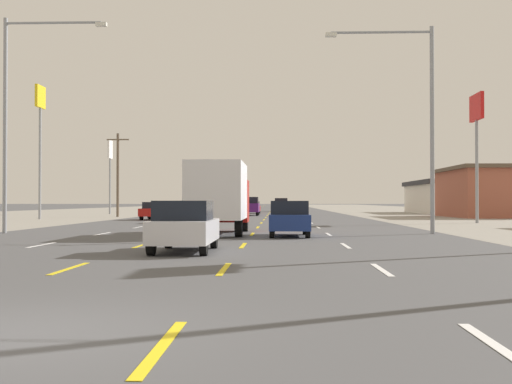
{
  "coord_description": "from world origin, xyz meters",
  "views": [
    {
      "loc": [
        2.97,
        -7.09,
        1.52
      ],
      "look_at": [
        0.06,
        73.27,
        2.7
      ],
      "focal_mm": 44.29,
      "sensor_mm": 36.0,
      "label": 1
    }
  ],
  "objects_px": {
    "box_truck_center_turn_mid": "(219,194)",
    "streetlight_left_row_0": "(16,107)",
    "suv_inner_left_farther": "(211,207)",
    "suv_inner_right_distant_b": "(281,205)",
    "sedan_inner_left_midfar": "(185,212)",
    "sedan_far_left_far": "(155,211)",
    "hatchback_inner_right_near": "(289,218)",
    "sedan_far_left_distant_c": "(227,205)",
    "pole_sign_left_row_1": "(40,120)",
    "pole_sign_right_row_1": "(477,122)",
    "hatchback_center_turn_nearest": "(185,226)",
    "pole_sign_left_row_2": "(110,160)",
    "streetlight_right_row_0": "(420,111)",
    "hatchback_center_turn_distant_a": "(253,207)",
    "suv_center_turn_farthest": "(250,206)"
  },
  "relations": [
    {
      "from": "pole_sign_left_row_2",
      "to": "pole_sign_right_row_1",
      "type": "bearing_deg",
      "value": -41.08
    },
    {
      "from": "sedan_far_left_distant_c",
      "to": "streetlight_right_row_0",
      "type": "relative_size",
      "value": 0.46
    },
    {
      "from": "sedan_inner_left_midfar",
      "to": "sedan_far_left_far",
      "type": "height_order",
      "value": "same"
    },
    {
      "from": "suv_center_turn_farthest",
      "to": "pole_sign_right_row_1",
      "type": "height_order",
      "value": "pole_sign_right_row_1"
    },
    {
      "from": "suv_inner_right_distant_b",
      "to": "streetlight_right_row_0",
      "type": "bearing_deg",
      "value": -84.31
    },
    {
      "from": "box_truck_center_turn_mid",
      "to": "hatchback_center_turn_distant_a",
      "type": "relative_size",
      "value": 1.85
    },
    {
      "from": "hatchback_inner_right_near",
      "to": "suv_center_turn_farthest",
      "type": "relative_size",
      "value": 0.8
    },
    {
      "from": "pole_sign_left_row_2",
      "to": "streetlight_right_row_0",
      "type": "relative_size",
      "value": 0.9
    },
    {
      "from": "hatchback_inner_right_near",
      "to": "sedan_far_left_distant_c",
      "type": "bearing_deg",
      "value": 96.33
    },
    {
      "from": "sedan_far_left_far",
      "to": "suv_center_turn_farthest",
      "type": "distance_m",
      "value": 17.46
    },
    {
      "from": "hatchback_center_turn_nearest",
      "to": "pole_sign_left_row_2",
      "type": "distance_m",
      "value": 58.26
    },
    {
      "from": "box_truck_center_turn_mid",
      "to": "sedan_far_left_far",
      "type": "xyz_separation_m",
      "value": [
        -7.46,
        22.55,
        -1.08
      ]
    },
    {
      "from": "pole_sign_left_row_1",
      "to": "pole_sign_left_row_2",
      "type": "bearing_deg",
      "value": 89.57
    },
    {
      "from": "streetlight_right_row_0",
      "to": "hatchback_center_turn_distant_a",
      "type": "bearing_deg",
      "value": 101.25
    },
    {
      "from": "box_truck_center_turn_mid",
      "to": "sedan_inner_left_midfar",
      "type": "bearing_deg",
      "value": 104.38
    },
    {
      "from": "sedan_far_left_distant_c",
      "to": "suv_center_turn_farthest",
      "type": "bearing_deg",
      "value": -82.76
    },
    {
      "from": "sedan_inner_left_midfar",
      "to": "suv_inner_right_distant_b",
      "type": "distance_m",
      "value": 48.98
    },
    {
      "from": "hatchback_inner_right_near",
      "to": "suv_inner_left_farther",
      "type": "height_order",
      "value": "suv_inner_left_farther"
    },
    {
      "from": "box_truck_center_turn_mid",
      "to": "streetlight_left_row_0",
      "type": "bearing_deg",
      "value": 175.82
    },
    {
      "from": "streetlight_right_row_0",
      "to": "sedan_inner_left_midfar",
      "type": "bearing_deg",
      "value": 132.64
    },
    {
      "from": "suv_inner_left_farther",
      "to": "pole_sign_left_row_2",
      "type": "xyz_separation_m",
      "value": [
        -13.74,
        15.45,
        5.45
      ]
    },
    {
      "from": "sedan_inner_left_midfar",
      "to": "pole_sign_left_row_1",
      "type": "distance_m",
      "value": 17.85
    },
    {
      "from": "suv_inner_right_distant_b",
      "to": "streetlight_right_row_0",
      "type": "distance_m",
      "value": 63.32
    },
    {
      "from": "streetlight_left_row_0",
      "to": "sedan_far_left_far",
      "type": "bearing_deg",
      "value": 83.76
    },
    {
      "from": "streetlight_left_row_0",
      "to": "hatchback_inner_right_near",
      "type": "bearing_deg",
      "value": -9.97
    },
    {
      "from": "sedan_far_left_far",
      "to": "suv_inner_right_distant_b",
      "type": "xyz_separation_m",
      "value": [
        10.55,
        41.0,
        0.27
      ]
    },
    {
      "from": "suv_inner_right_distant_b",
      "to": "streetlight_left_row_0",
      "type": "height_order",
      "value": "streetlight_left_row_0"
    },
    {
      "from": "box_truck_center_turn_mid",
      "to": "suv_center_turn_farthest",
      "type": "relative_size",
      "value": 1.47
    },
    {
      "from": "suv_inner_left_farther",
      "to": "pole_sign_right_row_1",
      "type": "relative_size",
      "value": 0.54
    },
    {
      "from": "suv_inner_left_farther",
      "to": "pole_sign_left_row_1",
      "type": "relative_size",
      "value": 0.43
    },
    {
      "from": "suv_center_turn_farthest",
      "to": "sedan_far_left_distant_c",
      "type": "height_order",
      "value": "suv_center_turn_farthest"
    },
    {
      "from": "hatchback_inner_right_near",
      "to": "pole_sign_left_row_1",
      "type": "distance_m",
      "value": 33.53
    },
    {
      "from": "sedan_inner_left_midfar",
      "to": "hatchback_center_turn_nearest",
      "type": "bearing_deg",
      "value": -81.48
    },
    {
      "from": "suv_inner_left_farther",
      "to": "suv_inner_right_distant_b",
      "type": "bearing_deg",
      "value": 78.81
    },
    {
      "from": "pole_sign_left_row_2",
      "to": "suv_inner_right_distant_b",
      "type": "bearing_deg",
      "value": 41.87
    },
    {
      "from": "pole_sign_right_row_1",
      "to": "pole_sign_left_row_1",
      "type": "bearing_deg",
      "value": 166.76
    },
    {
      "from": "suv_inner_left_farther",
      "to": "streetlight_left_row_0",
      "type": "bearing_deg",
      "value": -102.14
    },
    {
      "from": "sedan_far_left_distant_c",
      "to": "streetlight_right_row_0",
      "type": "bearing_deg",
      "value": -79.78
    },
    {
      "from": "hatchback_center_turn_nearest",
      "to": "sedan_far_left_distant_c",
      "type": "xyz_separation_m",
      "value": [
        -7.19,
        103.07,
        -0.03
      ]
    },
    {
      "from": "sedan_inner_left_midfar",
      "to": "sedan_far_left_distant_c",
      "type": "bearing_deg",
      "value": 92.51
    },
    {
      "from": "sedan_inner_left_midfar",
      "to": "pole_sign_left_row_2",
      "type": "xyz_separation_m",
      "value": [
        -13.47,
        30.18,
        5.72
      ]
    },
    {
      "from": "hatchback_center_turn_nearest",
      "to": "pole_sign_right_row_1",
      "type": "height_order",
      "value": "pole_sign_right_row_1"
    },
    {
      "from": "pole_sign_left_row_1",
      "to": "suv_center_turn_farthest",
      "type": "bearing_deg",
      "value": 40.86
    },
    {
      "from": "sedan_inner_left_midfar",
      "to": "streetlight_right_row_0",
      "type": "height_order",
      "value": "streetlight_right_row_0"
    },
    {
      "from": "sedan_far_left_far",
      "to": "streetlight_left_row_0",
      "type": "xyz_separation_m",
      "value": [
        -2.39,
        -21.83,
        5.29
      ]
    },
    {
      "from": "hatchback_center_turn_nearest",
      "to": "sedan_far_left_far",
      "type": "bearing_deg",
      "value": 102.72
    },
    {
      "from": "box_truck_center_turn_mid",
      "to": "pole_sign_left_row_1",
      "type": "distance_m",
      "value": 30.17
    },
    {
      "from": "streetlight_left_row_0",
      "to": "suv_inner_right_distant_b",
      "type": "bearing_deg",
      "value": 78.37
    },
    {
      "from": "suv_inner_left_farther",
      "to": "pole_sign_left_row_2",
      "type": "bearing_deg",
      "value": 131.65
    },
    {
      "from": "hatchback_center_turn_nearest",
      "to": "pole_sign_right_row_1",
      "type": "bearing_deg",
      "value": 57.04
    }
  ]
}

